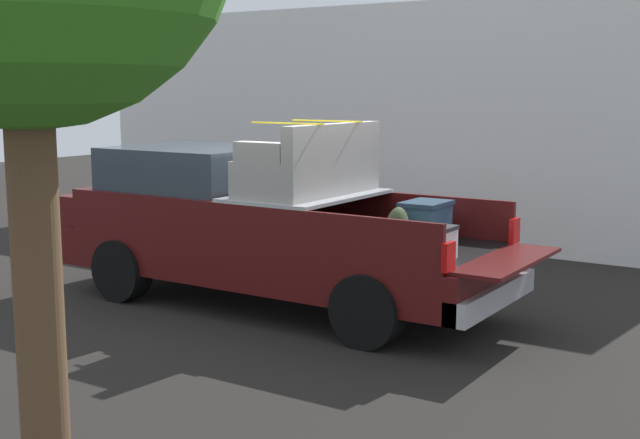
{
  "coord_description": "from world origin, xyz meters",
  "views": [
    {
      "loc": [
        -5.84,
        8.04,
        2.6
      ],
      "look_at": [
        -0.6,
        0.0,
        1.1
      ],
      "focal_mm": 47.11,
      "sensor_mm": 36.0,
      "label": 1
    }
  ],
  "objects": [
    {
      "name": "building_facade",
      "position": [
        1.61,
        -4.75,
        2.01
      ],
      "size": [
        11.59,
        0.36,
        4.01
      ],
      "primitive_type": "cube",
      "color": "white",
      "rests_on": "ground_plane"
    },
    {
      "name": "pickup_truck",
      "position": [
        0.36,
        -0.0,
        0.95
      ],
      "size": [
        6.05,
        2.06,
        2.23
      ],
      "color": "#470F0F",
      "rests_on": "ground_plane"
    },
    {
      "name": "ground_plane",
      "position": [
        0.0,
        0.0,
        0.0
      ],
      "size": [
        40.0,
        40.0,
        0.0
      ],
      "primitive_type": "plane",
      "color": "black"
    },
    {
      "name": "trash_can",
      "position": [
        3.77,
        -3.17,
        0.5
      ],
      "size": [
        0.6,
        0.6,
        0.98
      ],
      "color": "#2D2D33",
      "rests_on": "ground_plane"
    }
  ]
}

